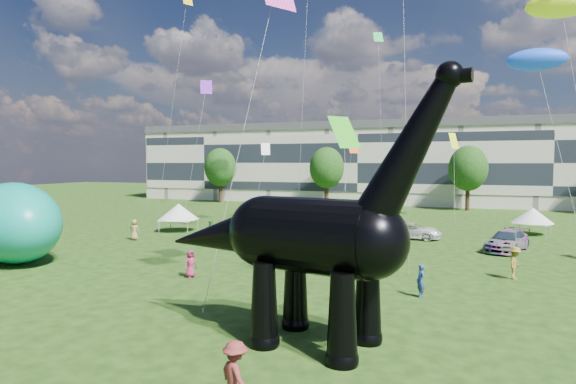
% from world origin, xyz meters
% --- Properties ---
extents(ground, '(220.00, 220.00, 0.00)m').
position_xyz_m(ground, '(0.00, 0.00, 0.00)').
color(ground, '#16330C').
rests_on(ground, ground).
extents(terrace_row, '(78.00, 11.00, 12.00)m').
position_xyz_m(terrace_row, '(-8.00, 62.00, 6.00)').
color(terrace_row, beige).
rests_on(terrace_row, ground).
extents(tree_far_left, '(5.20, 5.20, 9.44)m').
position_xyz_m(tree_far_left, '(-30.00, 53.00, 6.29)').
color(tree_far_left, '#382314').
rests_on(tree_far_left, ground).
extents(tree_mid_left, '(5.20, 5.20, 9.44)m').
position_xyz_m(tree_mid_left, '(-12.00, 53.00, 6.29)').
color(tree_mid_left, '#382314').
rests_on(tree_mid_left, ground).
extents(tree_mid_right, '(5.20, 5.20, 9.44)m').
position_xyz_m(tree_mid_right, '(8.00, 53.00, 6.29)').
color(tree_mid_right, '#382314').
rests_on(tree_mid_right, ground).
extents(dinosaur_sculpture, '(12.47, 4.45, 10.15)m').
position_xyz_m(dinosaur_sculpture, '(1.71, -0.54, 3.83)').
color(dinosaur_sculpture, black).
rests_on(dinosaur_sculpture, ground).
extents(car_silver, '(2.08, 4.69, 1.57)m').
position_xyz_m(car_silver, '(-12.07, 24.96, 0.78)').
color(car_silver, '#B6B6BB').
rests_on(car_silver, ground).
extents(car_grey, '(4.22, 1.95, 1.34)m').
position_xyz_m(car_grey, '(-10.93, 24.97, 0.67)').
color(car_grey, slate).
rests_on(car_grey, ground).
extents(car_white, '(5.16, 2.61, 1.40)m').
position_xyz_m(car_white, '(3.19, 25.50, 0.70)').
color(car_white, white).
rests_on(car_white, ground).
extents(car_dark, '(3.91, 5.73, 1.54)m').
position_xyz_m(car_dark, '(10.47, 21.90, 0.77)').
color(car_dark, '#595960').
rests_on(car_dark, ground).
extents(gazebo_near, '(4.50, 4.50, 2.51)m').
position_xyz_m(gazebo_near, '(13.37, 31.64, 1.76)').
color(gazebo_near, silver).
rests_on(gazebo_near, ground).
extents(gazebo_left, '(4.50, 4.50, 2.67)m').
position_xyz_m(gazebo_left, '(-18.40, 22.47, 1.87)').
color(gazebo_left, silver).
rests_on(gazebo_left, ground).
extents(inflatable_teal, '(9.99, 8.39, 5.34)m').
position_xyz_m(inflatable_teal, '(-20.58, 6.30, 2.67)').
color(inflatable_teal, '#0C9885').
rests_on(inflatable_teal, ground).
extents(visitors, '(57.24, 39.85, 1.90)m').
position_xyz_m(visitors, '(-0.65, 13.77, 0.89)').
color(visitors, '#9B7D4D').
rests_on(visitors, ground).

